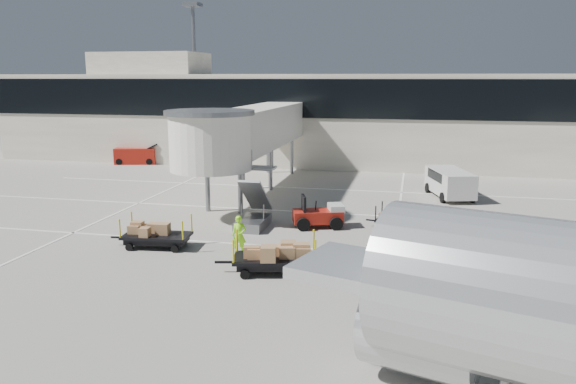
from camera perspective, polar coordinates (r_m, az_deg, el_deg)
name	(u,v)px	position (r m, az deg, el deg)	size (l,w,h in m)	color
ground	(252,259)	(24.57, -3.69, -6.80)	(140.00, 140.00, 0.00)	#A49E93
lane_markings	(285,209)	(33.42, -0.32, -1.78)	(40.00, 30.00, 0.02)	white
terminal	(338,117)	(52.89, 5.06, 7.60)	(64.00, 12.11, 15.20)	silver
jet_bridge	(245,132)	(36.37, -4.39, 6.10)	(5.70, 20.40, 6.03)	white
baggage_tug	(319,216)	(29.47, 3.19, -2.41)	(2.87, 2.33, 1.71)	#9C180E
suitcase_cart	(402,222)	(29.44, 11.50, -2.98)	(3.38, 1.88, 1.29)	black
box_cart_near	(272,256)	(22.76, -1.62, -6.54)	(4.17, 2.33, 1.60)	black
box_cart_far	(156,235)	(26.69, -13.31, -4.32)	(3.82, 1.81, 1.47)	black
ground_worker	(239,235)	(25.00, -4.99, -4.39)	(0.64, 0.42, 1.75)	#87E618
minivan	(449,181)	(38.21, 16.06, 1.10)	(3.14, 5.10, 1.80)	silver
belt_loader	(136,156)	(52.92, -15.15, 3.56)	(4.17, 2.36, 1.90)	#9C180E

